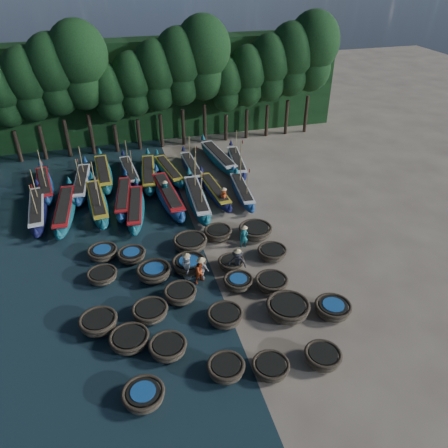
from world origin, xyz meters
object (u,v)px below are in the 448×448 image
object	(u,v)px
coracle_5	(130,340)
long_boat_10	(82,183)
coracle_18	(231,263)
coracle_8	(288,308)
coracle_20	(103,252)
long_boat_1	(65,210)
coracle_4	(323,357)
fisherman_1	(244,236)
coracle_14	(272,283)
long_boat_11	(103,173)
coracle_16	(154,272)
fisherman_2	(201,270)
fisherman_3	(237,261)
coracle_2	(226,368)
fisherman_6	(224,197)
coracle_10	(99,323)
long_boat_4	(136,208)
long_boat_8	(242,191)
long_boat_16	(218,158)
long_boat_15	(192,167)
long_boat_14	(169,171)
coracle_12	(180,294)
coracle_19	(272,252)
coracle_15	(102,276)
long_boat_12	(130,172)
coracle_23	(218,233)
long_boat_13	(149,174)
coracle_9	(333,308)
long_boat_17	(237,162)
coracle_21	(132,255)
fisherman_0	(187,265)
long_boat_5	(168,195)
coracle_13	(238,282)
long_boat_2	(97,202)
coracle_1	(144,395)
long_boat_7	(215,191)
fisherman_5	(165,190)
coracle_22	(190,243)
coracle_17	(189,264)
coracle_7	(225,316)
long_boat_0	(37,210)
long_boat_6	(197,198)
coracle_24	(255,231)
long_boat_9	(45,185)
coracle_11	(150,311)

from	to	relation	value
coracle_5	long_boat_10	bearing A→B (deg)	96.91
coracle_18	coracle_8	bearing A→B (deg)	-69.10
coracle_20	long_boat_1	distance (m)	6.76
coracle_4	fisherman_1	world-z (taller)	fisherman_1
coracle_14	long_boat_11	size ratio (longest dim) A/B	0.27
coracle_16	long_boat_1	bearing A→B (deg)	120.79
fisherman_2	fisherman_3	world-z (taller)	fisherman_3
coracle_2	fisherman_6	bearing A→B (deg)	74.83
coracle_10	long_boat_4	world-z (taller)	long_boat_4
long_boat_8	long_boat_16	xyz separation A→B (m)	(-0.22, 6.81, 0.10)
long_boat_15	long_boat_14	bearing A→B (deg)	-178.38
coracle_12	coracle_19	xyz separation A→B (m)	(6.72, 2.46, -0.05)
coracle_2	coracle_15	world-z (taller)	coracle_2
long_boat_11	long_boat_15	world-z (taller)	long_boat_15
coracle_19	coracle_2	bearing A→B (deg)	-123.84
coracle_2	long_boat_12	distance (m)	23.32
coracle_23	long_boat_13	xyz separation A→B (m)	(-3.56, 10.66, 0.13)
coracle_9	long_boat_1	distance (m)	21.35
long_boat_8	long_boat_17	size ratio (longest dim) A/B	0.95
coracle_21	fisherman_0	size ratio (longest dim) A/B	1.11
coracle_8	coracle_20	bearing A→B (deg)	139.70
long_boat_5	coracle_18	bearing A→B (deg)	-80.18
coracle_14	long_boat_5	size ratio (longest dim) A/B	0.25
coracle_13	coracle_20	world-z (taller)	coracle_20
coracle_18	long_boat_8	distance (m)	9.74
coracle_10	long_boat_2	xyz separation A→B (m)	(0.39, 13.35, 0.11)
coracle_5	coracle_10	world-z (taller)	coracle_10
coracle_1	long_boat_7	distance (m)	19.69
coracle_5	long_boat_7	world-z (taller)	long_boat_7
coracle_5	fisherman_5	distance (m)	15.59
coracle_5	long_boat_15	size ratio (longest dim) A/B	0.34
coracle_22	long_boat_5	distance (m)	6.91
coracle_2	coracle_17	size ratio (longest dim) A/B	0.81
long_boat_17	fisherman_3	size ratio (longest dim) A/B	3.83
coracle_10	coracle_16	bearing A→B (deg)	45.18
coracle_14	coracle_17	size ratio (longest dim) A/B	0.93
coracle_17	coracle_18	size ratio (longest dim) A/B	1.38
coracle_17	long_boat_4	size ratio (longest dim) A/B	0.31
fisherman_6	coracle_4	bearing A→B (deg)	9.74
coracle_7	fisherman_3	world-z (taller)	fisherman_3
long_boat_10	fisherman_1	bearing A→B (deg)	-42.81
coracle_1	long_boat_0	world-z (taller)	long_boat_0
long_boat_6	fisherman_2	distance (m)	9.66
long_boat_16	long_boat_1	bearing A→B (deg)	-163.16
coracle_24	long_boat_9	distance (m)	18.96
fisherman_6	coracle_23	bearing A→B (deg)	-13.23
long_boat_13	fisherman_1	bearing A→B (deg)	-61.50
coracle_23	long_boat_1	world-z (taller)	long_boat_1
coracle_11	long_boat_9	world-z (taller)	long_boat_9
fisherman_1	fisherman_3	size ratio (longest dim) A/B	0.92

